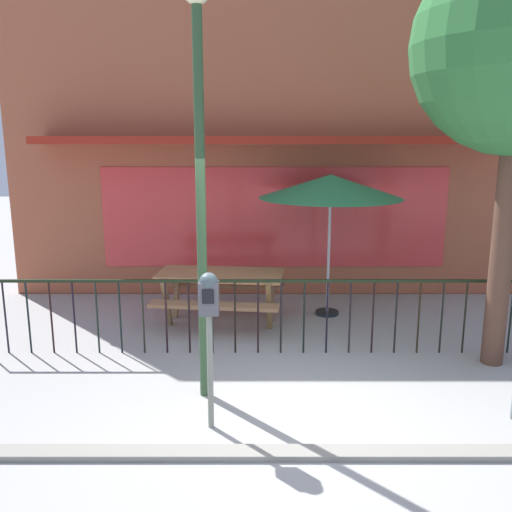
{
  "coord_description": "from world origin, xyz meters",
  "views": [
    {
      "loc": [
        -0.32,
        -4.82,
        2.72
      ],
      "look_at": [
        -0.32,
        2.18,
        1.18
      ],
      "focal_mm": 38.59,
      "sensor_mm": 36.0,
      "label": 1
    }
  ],
  "objects_px": {
    "patio_umbrella": "(331,187)",
    "parking_meter_far": "(209,310)",
    "picnic_table_left": "(221,283)",
    "street_lamp": "(200,137)"
  },
  "relations": [
    {
      "from": "patio_umbrella",
      "to": "parking_meter_far",
      "type": "bearing_deg",
      "value": -114.38
    },
    {
      "from": "patio_umbrella",
      "to": "parking_meter_far",
      "type": "xyz_separation_m",
      "value": [
        -1.53,
        -3.38,
        -0.8
      ]
    },
    {
      "from": "street_lamp",
      "to": "picnic_table_left",
      "type": "bearing_deg",
      "value": 89.26
    },
    {
      "from": "street_lamp",
      "to": "patio_umbrella",
      "type": "bearing_deg",
      "value": 58.62
    },
    {
      "from": "picnic_table_left",
      "to": "parking_meter_far",
      "type": "height_order",
      "value": "parking_meter_far"
    },
    {
      "from": "parking_meter_far",
      "to": "street_lamp",
      "type": "bearing_deg",
      "value": 100.17
    },
    {
      "from": "parking_meter_far",
      "to": "picnic_table_left",
      "type": "bearing_deg",
      "value": 91.75
    },
    {
      "from": "picnic_table_left",
      "to": "street_lamp",
      "type": "relative_size",
      "value": 0.47
    },
    {
      "from": "parking_meter_far",
      "to": "street_lamp",
      "type": "xyz_separation_m",
      "value": [
        -0.12,
        0.67,
        1.53
      ]
    },
    {
      "from": "patio_umbrella",
      "to": "street_lamp",
      "type": "xyz_separation_m",
      "value": [
        -1.65,
        -2.71,
        0.73
      ]
    }
  ]
}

